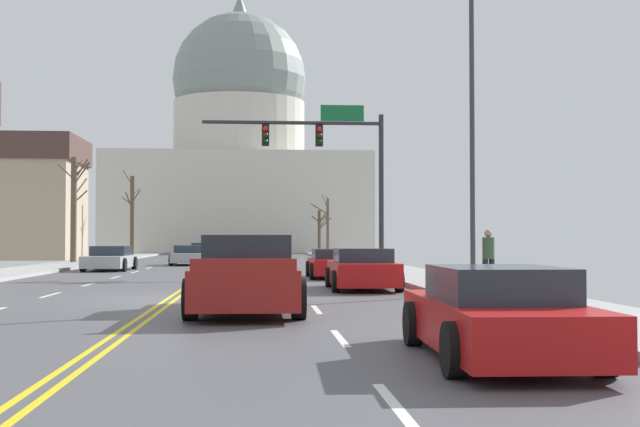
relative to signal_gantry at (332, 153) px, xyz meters
name	(u,v)px	position (x,y,z in m)	size (l,w,h in m)	color
ground	(171,299)	(-5.45, -14.32, -5.27)	(20.00, 180.00, 0.20)	#4E4E53
signal_gantry	(332,153)	(0.00, 0.00, 0.00)	(7.91, 0.41, 7.26)	#28282D
street_lamp_right	(461,103)	(2.44, -13.10, 0.07)	(2.53, 0.24, 8.89)	#333338
capitol_building	(239,152)	(-5.45, 60.92, 6.35)	(29.44, 18.28, 30.40)	beige
sedan_near_00	(332,264)	(-0.29, -3.18, -4.74)	(1.97, 4.30, 1.15)	#B71414
sedan_near_01	(362,270)	(-0.04, -10.64, -4.69)	(2.12, 4.38, 1.26)	#B71414
pickup_truck_near_02	(247,277)	(-3.47, -17.91, -4.56)	(2.37, 5.78, 1.64)	maroon
sedan_near_03	(497,316)	(-0.15, -25.25, -4.73)	(2.02, 4.59, 1.20)	#B71414
sedan_oncoming_00	(110,259)	(-10.45, 5.27, -4.74)	(2.19, 4.67, 1.19)	#9EA3A8
sedan_oncoming_01	(189,256)	(-7.27, 13.33, -4.74)	(2.15, 4.38, 1.16)	#9EA3A8
sedan_oncoming_02	(203,252)	(-7.28, 25.32, -4.71)	(2.11, 4.31, 1.24)	navy
bare_tree_00	(320,230)	(2.43, 39.91, -2.98)	(1.80, 1.67, 4.02)	#4C3D2D
bare_tree_01	(74,206)	(-14.38, 15.26, -1.78)	(2.26, 2.29, 6.38)	brown
bare_tree_02	(327,224)	(2.73, 35.15, -2.52)	(1.58, 2.02, 5.18)	brown
bare_tree_03	(132,215)	(-13.32, 31.35, -1.83)	(1.56, 1.74, 6.85)	#4C3D2D
pedestrian_00	(488,256)	(3.28, -12.80, -4.22)	(0.35, 0.34, 1.68)	black
bicycle_parked	(514,290)	(2.12, -18.81, -4.81)	(0.12, 1.77, 0.85)	black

